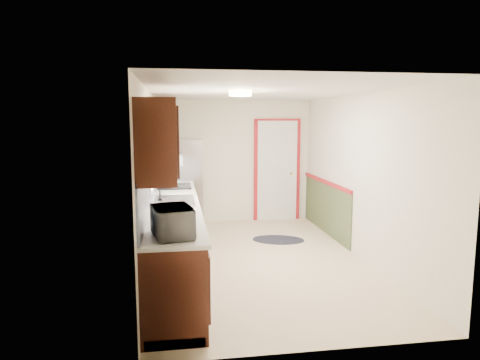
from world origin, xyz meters
name	(u,v)px	position (x,y,z in m)	size (l,w,h in m)	color
room_shell	(259,178)	(0.00, 0.00, 1.20)	(3.20, 5.20, 2.52)	beige
kitchen_run	(171,212)	(-1.24, -0.29, 0.81)	(0.63, 4.00, 2.20)	black
back_wall_trim	(287,178)	(0.99, 2.21, 0.89)	(1.12, 2.30, 2.08)	maroon
ceiling_fixture	(240,94)	(-0.30, -0.20, 2.36)	(0.30, 0.30, 0.06)	#FFD88C
microwave	(173,218)	(-1.20, -1.95, 1.11)	(0.50, 0.28, 0.34)	white
refrigerator	(184,184)	(-1.02, 2.05, 0.83)	(0.73, 0.72, 1.67)	#B7B7BC
rug	(278,240)	(0.53, 0.97, 0.01)	(0.87, 0.56, 0.01)	black
cooktop	(175,186)	(-1.19, 1.06, 0.95)	(0.53, 0.63, 0.02)	black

